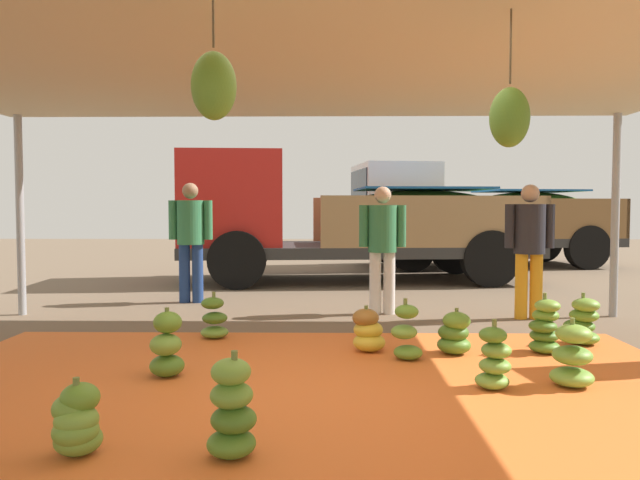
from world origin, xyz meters
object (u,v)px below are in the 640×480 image
object	(u,v)px
banana_bunch_4	(494,360)
worker_2	(191,233)
worker_1	(529,241)
cargo_truck_main	(343,218)
banana_bunch_0	(583,323)
banana_bunch_5	(77,421)
cargo_truck_far	(474,216)
banana_bunch_7	(368,331)
banana_bunch_11	(406,334)
banana_bunch_3	(572,358)
worker_0	(382,240)
banana_bunch_8	(167,347)
banana_bunch_2	(454,334)
banana_bunch_10	(232,411)
banana_bunch_1	(214,320)
banana_bunch_6	(545,328)

from	to	relation	value
banana_bunch_4	worker_2	size ratio (longest dim) A/B	0.30
worker_1	cargo_truck_main	bearing A→B (deg)	119.33
banana_bunch_0	banana_bunch_5	world-z (taller)	banana_bunch_0
banana_bunch_0	cargo_truck_far	size ratio (longest dim) A/B	0.08
banana_bunch_7	cargo_truck_far	distance (m)	9.32
banana_bunch_11	banana_bunch_3	bearing A→B (deg)	-35.21
banana_bunch_0	worker_0	size ratio (longest dim) A/B	0.31
banana_bunch_5	cargo_truck_main	distance (m)	8.50
banana_bunch_7	banana_bunch_8	size ratio (longest dim) A/B	0.78
banana_bunch_5	banana_bunch_2	bearing A→B (deg)	43.03
banana_bunch_2	worker_1	xyz separation A→B (m)	(1.30, 1.90, 0.78)
cargo_truck_main	cargo_truck_far	distance (m)	4.34
banana_bunch_2	cargo_truck_far	bearing A→B (deg)	75.80
banana_bunch_3	banana_bunch_10	world-z (taller)	banana_bunch_10
banana_bunch_4	banana_bunch_8	bearing A→B (deg)	173.66
cargo_truck_main	worker_2	bearing A→B (deg)	-129.85
banana_bunch_5	cargo_truck_far	size ratio (longest dim) A/B	0.07
banana_bunch_1	worker_1	distance (m)	3.98
banana_bunch_1	worker_2	distance (m)	2.76
worker_2	banana_bunch_7	bearing A→B (deg)	-51.88
banana_bunch_11	worker_2	bearing A→B (deg)	128.87
cargo_truck_main	worker_0	size ratio (longest dim) A/B	4.00
banana_bunch_0	worker_1	world-z (taller)	worker_1
banana_bunch_3	banana_bunch_8	distance (m)	3.19
banana_bunch_8	banana_bunch_1	bearing A→B (deg)	86.02
banana_bunch_11	worker_2	world-z (taller)	worker_2
cargo_truck_far	worker_2	distance (m)	7.88
banana_bunch_4	banana_bunch_2	bearing A→B (deg)	93.74
banana_bunch_0	banana_bunch_11	world-z (taller)	banana_bunch_11
banana_bunch_7	banana_bunch_8	world-z (taller)	banana_bunch_8
banana_bunch_6	banana_bunch_10	size ratio (longest dim) A/B	0.97
banana_bunch_3	worker_0	world-z (taller)	worker_0
banana_bunch_6	cargo_truck_far	world-z (taller)	cargo_truck_far
worker_0	worker_1	xyz separation A→B (m)	(1.79, -0.33, 0.01)
banana_bunch_6	cargo_truck_far	size ratio (longest dim) A/B	0.09
banana_bunch_4	banana_bunch_10	world-z (taller)	banana_bunch_10
banana_bunch_4	cargo_truck_far	size ratio (longest dim) A/B	0.08
banana_bunch_3	cargo_truck_far	xyz separation A→B (m)	(1.55, 9.90, 0.97)
banana_bunch_7	banana_bunch_11	size ratio (longest dim) A/B	0.79
banana_bunch_0	worker_1	xyz separation A→B (m)	(-0.07, 1.46, 0.75)
banana_bunch_0	banana_bunch_3	distance (m)	1.63
worker_2	cargo_truck_far	bearing A→B (deg)	46.27
banana_bunch_6	banana_bunch_7	bearing A→B (deg)	178.64
banana_bunch_4	banana_bunch_10	size ratio (longest dim) A/B	0.90
banana_bunch_1	banana_bunch_3	world-z (taller)	banana_bunch_3
banana_bunch_2	banana_bunch_11	distance (m)	0.53
worker_0	banana_bunch_2	bearing A→B (deg)	-77.57
banana_bunch_3	banana_bunch_6	xyz separation A→B (m)	(0.18, 1.11, 0.02)
banana_bunch_4	worker_2	distance (m)	5.44
banana_bunch_6	worker_1	distance (m)	2.02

